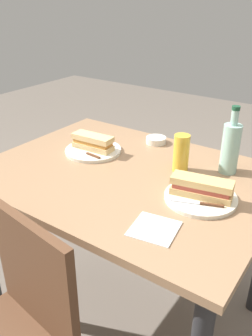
% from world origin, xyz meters
% --- Properties ---
extents(ground_plane, '(8.00, 8.00, 0.00)m').
position_xyz_m(ground_plane, '(0.00, 0.00, 0.00)').
color(ground_plane, '#6B6056').
extents(dining_table, '(1.16, 0.87, 0.78)m').
position_xyz_m(dining_table, '(0.00, 0.00, 0.66)').
color(dining_table, '#997251').
rests_on(dining_table, ground).
extents(chair_far, '(0.45, 0.45, 0.85)m').
position_xyz_m(chair_far, '(-0.01, 0.63, 0.49)').
color(chair_far, brown).
rests_on(chair_far, ground).
extents(plate_near, '(0.26, 0.26, 0.01)m').
position_xyz_m(plate_near, '(0.24, -0.08, 0.79)').
color(plate_near, silver).
rests_on(plate_near, dining_table).
extents(baguette_sandwich_near, '(0.20, 0.08, 0.07)m').
position_xyz_m(baguette_sandwich_near, '(0.24, -0.08, 0.83)').
color(baguette_sandwich_near, '#DBB77A').
rests_on(baguette_sandwich_near, plate_near).
extents(knife_near, '(0.18, 0.03, 0.01)m').
position_xyz_m(knife_near, '(0.23, -0.02, 0.80)').
color(knife_near, silver).
rests_on(knife_near, plate_near).
extents(plate_far, '(0.26, 0.26, 0.01)m').
position_xyz_m(plate_far, '(-0.34, 0.02, 0.79)').
color(plate_far, silver).
rests_on(plate_far, dining_table).
extents(baguette_sandwich_far, '(0.22, 0.11, 0.07)m').
position_xyz_m(baguette_sandwich_far, '(-0.34, 0.02, 0.83)').
color(baguette_sandwich_far, tan).
rests_on(baguette_sandwich_far, plate_far).
extents(knife_far, '(0.17, 0.07, 0.01)m').
position_xyz_m(knife_far, '(-0.36, 0.07, 0.80)').
color(knife_far, silver).
rests_on(knife_far, plate_far).
extents(water_bottle, '(0.07, 0.07, 0.28)m').
position_xyz_m(water_bottle, '(-0.34, -0.24, 0.89)').
color(water_bottle, '#99C6B7').
rests_on(water_bottle, dining_table).
extents(beer_glass, '(0.06, 0.06, 0.16)m').
position_xyz_m(beer_glass, '(-0.17, -0.14, 0.86)').
color(beer_glass, gold).
rests_on(beer_glass, dining_table).
extents(olive_bowl, '(0.10, 0.10, 0.03)m').
position_xyz_m(olive_bowl, '(0.06, -0.34, 0.79)').
color(olive_bowl, silver).
rests_on(olive_bowl, dining_table).
extents(paper_napkin, '(0.16, 0.16, 0.00)m').
position_xyz_m(paper_napkin, '(-0.29, 0.27, 0.78)').
color(paper_napkin, white).
rests_on(paper_napkin, dining_table).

